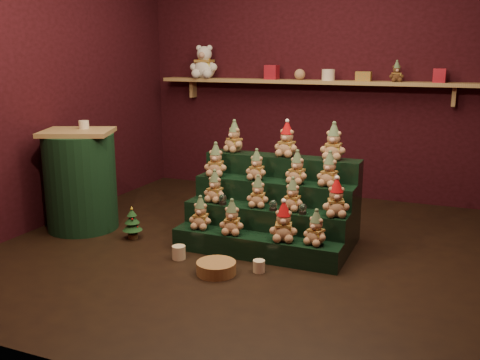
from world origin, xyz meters
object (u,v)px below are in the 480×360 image
at_px(mini_christmas_tree, 132,223).
at_px(wicker_basket, 216,268).
at_px(side_table, 81,180).
at_px(brown_bear, 397,72).
at_px(mug_left, 179,252).
at_px(mug_right, 259,266).
at_px(snow_globe_a, 223,199).
at_px(riser_tier_front, 255,247).
at_px(snow_globe_c, 303,209).
at_px(snow_globe_b, 273,205).
at_px(white_bear, 204,57).

bearing_deg(mini_christmas_tree, wicker_basket, -22.34).
distance_m(side_table, brown_bear, 3.35).
distance_m(mini_christmas_tree, mug_left, 0.68).
bearing_deg(mug_right, snow_globe_a, 139.14).
xyz_separation_m(riser_tier_front, snow_globe_c, (0.34, 0.16, 0.31)).
xyz_separation_m(snow_globe_a, wicker_basket, (0.21, -0.58, -0.36)).
xyz_separation_m(snow_globe_b, white_bear, (-1.54, 1.86, 1.16)).
bearing_deg(mug_left, side_table, 164.48).
bearing_deg(snow_globe_c, wicker_basket, -129.89).
distance_m(riser_tier_front, brown_bear, 2.55).
distance_m(side_table, wicker_basket, 1.74).
bearing_deg(wicker_basket, snow_globe_b, 67.74).
bearing_deg(riser_tier_front, snow_globe_c, 24.93).
relative_size(snow_globe_b, wicker_basket, 0.30).
relative_size(snow_globe_a, snow_globe_c, 1.07).
height_order(mini_christmas_tree, wicker_basket, mini_christmas_tree).
distance_m(riser_tier_front, wicker_basket, 0.45).
distance_m(snow_globe_c, wicker_basket, 0.84).
xyz_separation_m(snow_globe_a, mug_left, (-0.19, -0.43, -0.35)).
xyz_separation_m(snow_globe_a, white_bear, (-1.09, 1.86, 1.15)).
height_order(mug_left, mug_right, mug_left).
bearing_deg(mug_right, snow_globe_b, 95.60).
bearing_deg(side_table, riser_tier_front, -24.85).
distance_m(mini_christmas_tree, wicker_basket, 1.11).
relative_size(snow_globe_c, mini_christmas_tree, 0.29).
relative_size(snow_globe_a, brown_bear, 0.44).
relative_size(snow_globe_c, mug_left, 0.80).
height_order(mini_christmas_tree, white_bear, white_bear).
bearing_deg(white_bear, mini_christmas_tree, -86.68).
distance_m(snow_globe_b, mug_left, 0.85).
height_order(mini_christmas_tree, brown_bear, brown_bear).
xyz_separation_m(mug_left, mug_right, (0.69, 0.00, -0.01)).
bearing_deg(mug_right, wicker_basket, -150.75).
relative_size(snow_globe_b, mini_christmas_tree, 0.30).
distance_m(mug_right, brown_bear, 2.75).
distance_m(side_table, mug_left, 1.32).
relative_size(riser_tier_front, mini_christmas_tree, 4.68).
bearing_deg(snow_globe_b, white_bear, 129.53).
xyz_separation_m(snow_globe_a, side_table, (-1.41, -0.09, 0.05)).
xyz_separation_m(riser_tier_front, side_table, (-1.76, 0.07, 0.37)).
bearing_deg(wicker_basket, mug_left, 159.22).
bearing_deg(mini_christmas_tree, side_table, 173.20).
bearing_deg(white_bear, riser_tier_front, -59.02).
xyz_separation_m(snow_globe_a, brown_bear, (1.13, 1.86, 1.02)).
bearing_deg(wicker_basket, white_bear, 117.95).
relative_size(snow_globe_c, white_bear, 0.18).
height_order(riser_tier_front, side_table, side_table).
height_order(mini_christmas_tree, mug_right, mini_christmas_tree).
bearing_deg(mug_right, mug_left, -179.65).
relative_size(side_table, mini_christmas_tree, 3.11).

